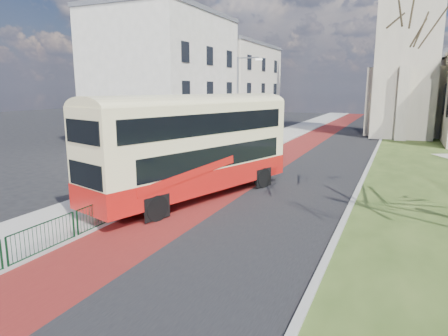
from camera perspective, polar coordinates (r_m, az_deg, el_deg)
The scene contains 11 objects.
ground at distance 16.25m, azimuth -7.43°, elevation -9.10°, with size 160.00×160.00×0.00m, color black.
road_carriageway at distance 34.06m, azimuth 12.58°, elevation 1.55°, with size 9.00×120.00×0.01m, color black.
bus_lane at distance 34.67m, azimuth 8.21°, elevation 1.88°, with size 3.40×120.00×0.01m, color #591414.
pavement_west at distance 35.86m, azimuth 2.36°, elevation 2.39°, with size 4.00×120.00×0.12m, color gray.
kerb_west at distance 35.19m, azimuth 5.39°, elevation 2.19°, with size 0.25×120.00×0.13m, color #999993.
kerb_east at distance 35.44m, azimuth 20.55°, elevation 1.57°, with size 0.25×80.00×0.13m, color #999993.
pedestrian_railing at distance 20.82m, azimuth -8.70°, elevation -2.94°, with size 0.07×24.00×1.12m.
street_block_near at distance 41.31m, azimuth -8.46°, elevation 12.45°, with size 10.30×14.30×13.00m.
street_block_far at distance 55.50m, azimuth 0.59°, elevation 11.49°, with size 10.30×16.30×11.50m.
streetlamp at distance 33.34m, azimuth 2.20°, elevation 9.55°, with size 2.13×0.18×8.00m.
bus at distance 20.37m, azimuth -4.23°, elevation 3.63°, with size 6.33×12.53×5.12m.
Camera 1 is at (8.02, -12.94, 5.66)m, focal length 32.00 mm.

